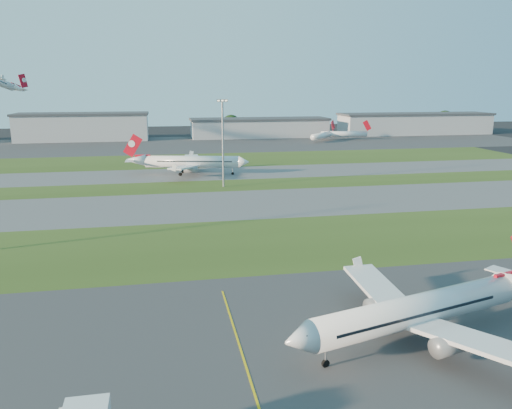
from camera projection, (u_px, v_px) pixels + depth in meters
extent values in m
cube|color=#304517|center=(181.00, 247.00, 93.25)|extent=(300.00, 34.00, 0.01)
cube|color=#515154|center=(176.00, 207.00, 124.80)|extent=(300.00, 32.00, 0.01)
cube|color=#304517|center=(173.00, 187.00, 148.69)|extent=(300.00, 18.00, 0.01)
cube|color=#515154|center=(171.00, 175.00, 169.72)|extent=(300.00, 26.00, 0.01)
cube|color=#304517|center=(169.00, 161.00, 201.26)|extent=(300.00, 40.00, 0.01)
cube|color=#333335|center=(167.00, 145.00, 258.61)|extent=(400.00, 80.00, 0.01)
cylinder|color=silver|center=(416.00, 310.00, 57.87)|extent=(28.69, 11.06, 3.64)
cube|color=silver|center=(476.00, 342.00, 51.69)|extent=(10.78, 14.65, 1.48)
cube|color=silver|center=(379.00, 289.00, 65.10)|extent=(4.62, 14.46, 1.48)
cylinder|color=slate|center=(449.00, 345.00, 53.16)|extent=(4.46, 3.18, 2.20)
cylinder|color=slate|center=(381.00, 305.00, 62.88)|extent=(4.46, 3.18, 2.20)
cylinder|color=silver|center=(192.00, 162.00, 169.51)|extent=(31.84, 10.99, 4.02)
cube|color=#B80B1B|center=(133.00, 146.00, 168.98)|extent=(6.77, 1.89, 8.01)
cube|color=silver|center=(193.00, 160.00, 177.90)|extent=(5.07, 15.96, 1.63)
cube|color=silver|center=(185.00, 167.00, 161.44)|extent=(11.42, 16.31, 1.63)
cylinder|color=slate|center=(197.00, 164.00, 175.85)|extent=(4.87, 3.36, 2.43)
cylinder|color=slate|center=(191.00, 170.00, 163.92)|extent=(4.87, 3.36, 2.43)
cube|color=#B80B1B|center=(20.00, 67.00, 234.87)|extent=(4.82, 3.98, 6.93)
cylinder|color=silver|center=(323.00, 135.00, 273.88)|extent=(20.01, 21.25, 3.20)
cube|color=#B80B1B|center=(333.00, 125.00, 283.50)|extent=(3.74, 4.00, 6.16)
cylinder|color=silver|center=(344.00, 134.00, 281.30)|extent=(26.19, 6.77, 3.20)
cube|color=#B80B1B|center=(367.00, 125.00, 280.82)|extent=(5.17, 1.01, 6.16)
cylinder|color=gray|center=(223.00, 145.00, 146.64)|extent=(0.60, 0.60, 25.00)
cube|color=gray|center=(222.00, 101.00, 143.66)|extent=(3.20, 0.50, 0.80)
cube|color=#FFF2CC|center=(222.00, 101.00, 143.66)|extent=(2.80, 0.70, 0.35)
cube|color=#A6A8AE|center=(83.00, 128.00, 277.47)|extent=(70.00, 22.00, 14.00)
cube|color=#383A3F|center=(82.00, 114.00, 275.72)|extent=(71.40, 23.00, 1.20)
cube|color=#A6A8AE|center=(259.00, 129.00, 296.17)|extent=(80.00, 22.00, 10.00)
cube|color=#383A3F|center=(259.00, 119.00, 294.88)|extent=(81.60, 23.00, 1.20)
cube|color=#A6A8AE|center=(415.00, 125.00, 314.18)|extent=(95.00, 22.00, 12.00)
cube|color=#383A3F|center=(416.00, 114.00, 312.65)|extent=(96.90, 23.00, 1.20)
cylinder|color=black|center=(131.00, 135.00, 293.74)|extent=(1.00, 1.00, 3.60)
sphere|color=black|center=(131.00, 128.00, 292.81)|extent=(9.90, 9.90, 9.90)
cylinder|color=black|center=(231.00, 132.00, 307.48)|extent=(1.00, 1.00, 4.20)
sphere|color=black|center=(231.00, 124.00, 306.39)|extent=(11.55, 11.55, 11.55)
cylinder|color=black|center=(348.00, 131.00, 319.30)|extent=(1.00, 1.00, 3.80)
sphere|color=black|center=(348.00, 124.00, 318.31)|extent=(10.45, 10.45, 10.45)
cylinder|color=black|center=(444.00, 128.00, 335.79)|extent=(1.00, 1.00, 4.60)
sphere|color=black|center=(444.00, 120.00, 334.60)|extent=(12.65, 12.65, 12.65)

